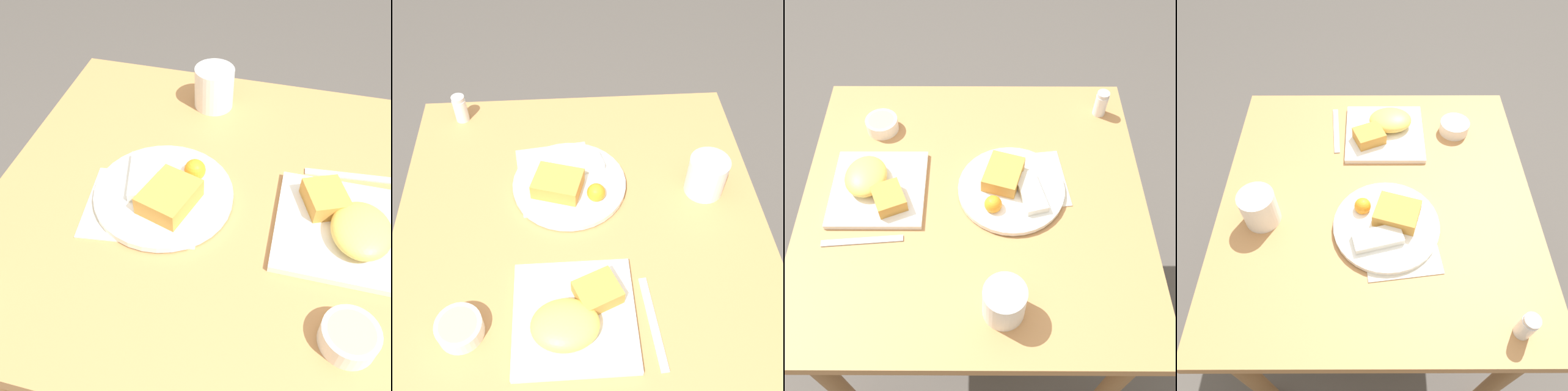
{
  "view_description": "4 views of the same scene",
  "coord_description": "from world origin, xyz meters",
  "views": [
    {
      "loc": [
        -0.6,
        -0.11,
        1.42
      ],
      "look_at": [
        -0.03,
        0.03,
        0.78
      ],
      "focal_mm": 42.0,
      "sensor_mm": 36.0,
      "label": 1
    },
    {
      "loc": [
        -0.02,
        -0.64,
        1.6
      ],
      "look_at": [
        0.02,
        0.03,
        0.79
      ],
      "focal_mm": 42.0,
      "sensor_mm": 36.0,
      "label": 2
    },
    {
      "loc": [
        0.67,
        0.02,
        1.71
      ],
      "look_at": [
        0.02,
        0.02,
        0.79
      ],
      "focal_mm": 42.0,
      "sensor_mm": 36.0,
      "label": 3
    },
    {
      "loc": [
        0.01,
        0.62,
        1.59
      ],
      "look_at": [
        0.01,
        0.03,
        0.8
      ],
      "focal_mm": 35.0,
      "sensor_mm": 36.0,
      "label": 4
    }
  ],
  "objects": [
    {
      "name": "ground_plane",
      "position": [
        0.0,
        0.0,
        0.0
      ],
      "size": [
        8.0,
        8.0,
        0.0
      ],
      "primitive_type": "plane",
      "color": "#4C4742"
    },
    {
      "name": "dining_table",
      "position": [
        0.0,
        0.0,
        0.66
      ],
      "size": [
        0.85,
        0.88,
        0.75
      ],
      "color": "#B27A47",
      "rests_on": "ground_plane"
    },
    {
      "name": "menu_card",
      "position": [
        -0.05,
        0.13,
        0.75
      ],
      "size": [
        0.21,
        0.24,
        0.0
      ],
      "rotation": [
        0.0,
        0.0,
        0.12
      ],
      "color": "beige",
      "rests_on": "dining_table"
    },
    {
      "name": "plate_square_near",
      "position": [
        -0.03,
        -0.25,
        0.77
      ],
      "size": [
        0.24,
        0.24,
        0.06
      ],
      "color": "white",
      "rests_on": "dining_table"
    },
    {
      "name": "plate_oval_far",
      "position": [
        -0.02,
        0.09,
        0.77
      ],
      "size": [
        0.27,
        0.27,
        0.05
      ],
      "color": "white",
      "rests_on": "menu_card"
    },
    {
      "name": "sauce_ramekin",
      "position": [
        -0.24,
        -0.26,
        0.77
      ],
      "size": [
        0.09,
        0.09,
        0.04
      ],
      "color": "white",
      "rests_on": "dining_table"
    },
    {
      "name": "butter_knife",
      "position": [
        0.13,
        -0.27,
        0.75
      ],
      "size": [
        0.03,
        0.2,
        0.0
      ],
      "rotation": [
        0.0,
        0.0,
        1.65
      ],
      "color": "silver",
      "rests_on": "dining_table"
    },
    {
      "name": "coffee_mug",
      "position": [
        0.3,
        0.07,
        0.8
      ],
      "size": [
        0.09,
        0.09,
        0.1
      ],
      "color": "white",
      "rests_on": "dining_table"
    }
  ]
}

